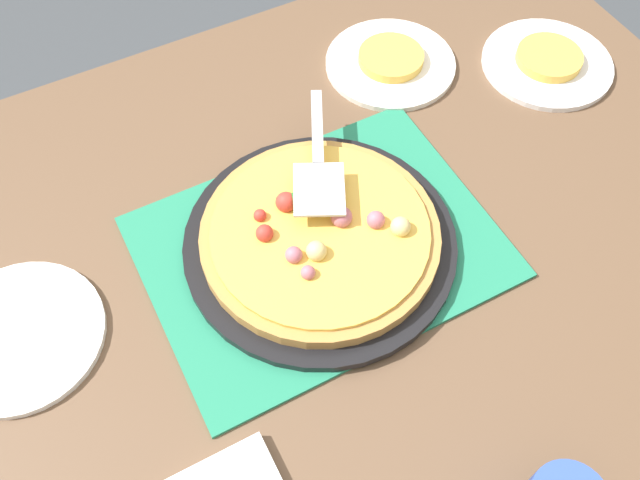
% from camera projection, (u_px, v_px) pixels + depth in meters
% --- Properties ---
extents(ground_plane, '(8.00, 8.00, 0.00)m').
position_uv_depth(ground_plane, '(320.00, 423.00, 1.59)').
color(ground_plane, '#3D4247').
extents(dining_table, '(1.40, 1.00, 0.75)m').
position_uv_depth(dining_table, '(320.00, 286.00, 1.06)').
color(dining_table, brown).
rests_on(dining_table, ground_plane).
extents(placemat, '(0.48, 0.36, 0.01)m').
position_uv_depth(placemat, '(320.00, 247.00, 0.97)').
color(placemat, '#237F5B').
rests_on(placemat, dining_table).
extents(pizza_pan, '(0.38, 0.38, 0.01)m').
position_uv_depth(pizza_pan, '(320.00, 243.00, 0.96)').
color(pizza_pan, black).
rests_on(pizza_pan, placemat).
extents(pizza, '(0.33, 0.33, 0.05)m').
position_uv_depth(pizza, '(320.00, 234.00, 0.94)').
color(pizza, '#B78442').
rests_on(pizza, pizza_pan).
extents(plate_near_left, '(0.22, 0.22, 0.01)m').
position_uv_depth(plate_near_left, '(547.00, 63.00, 1.17)').
color(plate_near_left, white).
rests_on(plate_near_left, dining_table).
extents(plate_far_right, '(0.22, 0.22, 0.01)m').
position_uv_depth(plate_far_right, '(390.00, 63.00, 1.17)').
color(plate_far_right, white).
rests_on(plate_far_right, dining_table).
extents(plate_side, '(0.22, 0.22, 0.01)m').
position_uv_depth(plate_side, '(20.00, 336.00, 0.89)').
color(plate_side, white).
rests_on(plate_side, dining_table).
extents(served_slice_left, '(0.11, 0.11, 0.02)m').
position_uv_depth(served_slice_left, '(549.00, 57.00, 1.16)').
color(served_slice_left, '#EAB747').
rests_on(served_slice_left, plate_near_left).
extents(served_slice_right, '(0.11, 0.11, 0.02)m').
position_uv_depth(served_slice_right, '(391.00, 58.00, 1.16)').
color(served_slice_right, '#EAB747').
rests_on(served_slice_right, plate_far_right).
extents(pizza_server, '(0.14, 0.23, 0.01)m').
position_uv_depth(pizza_server, '(318.00, 162.00, 0.96)').
color(pizza_server, silver).
rests_on(pizza_server, pizza).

